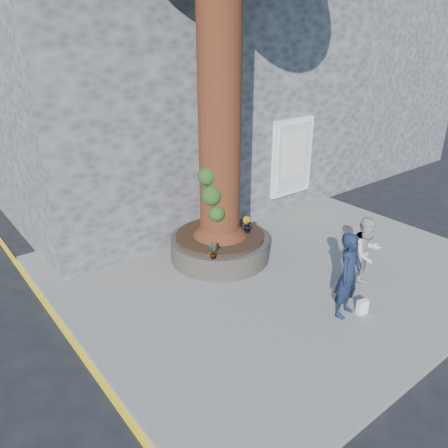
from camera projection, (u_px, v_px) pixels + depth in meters
ground at (250, 313)px, 8.51m from camera, size 120.00×120.00×0.00m
pavement at (271, 266)px, 10.04m from camera, size 9.00×8.00×0.12m
yellow_line at (79, 351)px, 7.50m from camera, size 0.10×30.00×0.01m
stone_shop at (162, 95)px, 13.78m from camera, size 10.30×8.30×6.30m
neighbour_shop at (326, 82)px, 18.36m from camera, size 6.00×8.00×6.00m
planter at (220, 246)px, 10.22m from camera, size 2.30×2.30×0.60m
man at (349, 275)px, 7.95m from camera, size 0.68×0.52×1.67m
woman at (366, 253)px, 8.86m from camera, size 0.84×0.70×1.55m
shopping_bag at (362, 307)px, 8.24m from camera, size 0.22×0.16×0.28m
plant_a at (213, 250)px, 8.93m from camera, size 0.25×0.23×0.39m
plant_b at (247, 225)px, 10.12m from camera, size 0.22×0.23×0.38m
plant_c at (222, 222)px, 10.34m from camera, size 0.18×0.18×0.32m
plant_d at (232, 231)px, 9.87m from camera, size 0.28×0.31×0.32m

